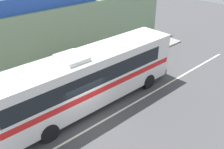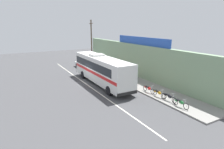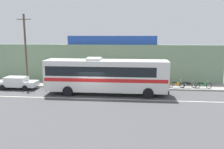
% 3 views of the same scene
% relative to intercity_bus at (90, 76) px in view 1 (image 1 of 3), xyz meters
% --- Properties ---
extents(ground_plane, '(70.00, 70.00, 0.00)m').
position_rel_intercity_bus_xyz_m(ground_plane, '(-1.22, -1.02, -2.07)').
color(ground_plane, '#444447').
extents(sidewalk_slab, '(30.00, 3.60, 0.14)m').
position_rel_intercity_bus_xyz_m(sidewalk_slab, '(-1.22, 4.18, -2.00)').
color(sidewalk_slab, gray).
rests_on(sidewalk_slab, ground_plane).
extents(storefront_facade, '(30.00, 0.70, 4.80)m').
position_rel_intercity_bus_xyz_m(storefront_facade, '(-1.22, 6.33, 0.33)').
color(storefront_facade, gray).
rests_on(storefront_facade, ground_plane).
extents(storefront_billboard, '(11.35, 0.12, 1.10)m').
position_rel_intercity_bus_xyz_m(storefront_billboard, '(0.02, 6.33, 3.28)').
color(storefront_billboard, '#234CAD').
rests_on(storefront_billboard, storefront_facade).
extents(road_center_stripe, '(30.00, 0.14, 0.01)m').
position_rel_intercity_bus_xyz_m(road_center_stripe, '(-1.22, -1.82, -2.06)').
color(road_center_stripe, silver).
rests_on(road_center_stripe, ground_plane).
extents(intercity_bus, '(12.42, 2.60, 3.78)m').
position_rel_intercity_bus_xyz_m(intercity_bus, '(0.00, 0.00, 0.00)').
color(intercity_bus, silver).
rests_on(intercity_bus, ground_plane).
extents(motorcycle_red, '(1.93, 0.56, 0.94)m').
position_rel_intercity_bus_xyz_m(motorcycle_red, '(6.03, 3.00, -1.50)').
color(motorcycle_red, black).
rests_on(motorcycle_red, sidewalk_slab).
extents(motorcycle_purple, '(1.86, 0.56, 0.94)m').
position_rel_intercity_bus_xyz_m(motorcycle_purple, '(10.58, 3.01, -1.50)').
color(motorcycle_purple, black).
rests_on(motorcycle_purple, sidewalk_slab).
extents(motorcycle_green, '(1.91, 0.56, 0.94)m').
position_rel_intercity_bus_xyz_m(motorcycle_green, '(7.65, 3.02, -1.50)').
color(motorcycle_green, black).
rests_on(motorcycle_green, sidewalk_slab).
extents(motorcycle_black, '(1.97, 0.56, 0.94)m').
position_rel_intercity_bus_xyz_m(motorcycle_black, '(8.97, 3.18, -1.50)').
color(motorcycle_black, black).
rests_on(motorcycle_black, sidewalk_slab).
extents(pedestrian_by_curb, '(0.30, 0.48, 1.57)m').
position_rel_intercity_bus_xyz_m(pedestrian_by_curb, '(2.02, 3.65, -1.02)').
color(pedestrian_by_curb, black).
rests_on(pedestrian_by_curb, sidewalk_slab).
extents(pedestrian_far_left, '(0.30, 0.48, 1.65)m').
position_rel_intercity_bus_xyz_m(pedestrian_far_left, '(0.98, 3.54, -0.97)').
color(pedestrian_far_left, brown).
rests_on(pedestrian_far_left, sidewalk_slab).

